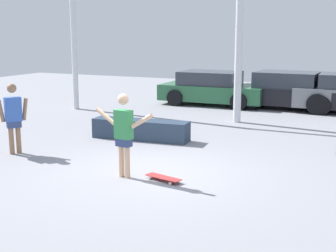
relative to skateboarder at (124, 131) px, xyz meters
name	(u,v)px	position (x,y,z in m)	size (l,w,h in m)	color
ground_plane	(149,173)	(0.28, 0.46, -0.92)	(36.00, 36.00, 0.00)	gray
skateboarder	(124,131)	(0.00, 0.00, 0.00)	(1.34, 0.27, 1.62)	#DBAD89
skateboard	(163,178)	(0.78, 0.11, -0.86)	(0.77, 0.39, 0.08)	red
grind_box	(141,130)	(-1.28, 3.02, -0.66)	(2.56, 0.56, 0.51)	#28384C
parked_car_green	(213,88)	(-1.66, 9.58, -0.30)	(4.06, 2.10, 1.28)	#28603D
parked_car_black	(290,91)	(1.23, 9.85, -0.27)	(4.05, 2.09, 1.34)	black
bystander	(13,115)	(-3.19, 0.49, -0.02)	(0.48, 0.59, 1.62)	#8C664C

